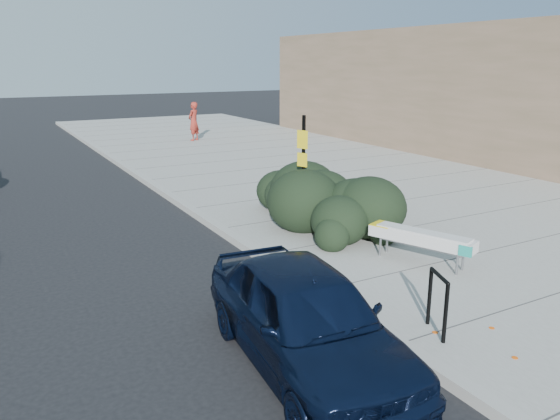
{
  "coord_description": "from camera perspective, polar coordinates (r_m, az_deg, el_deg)",
  "views": [
    {
      "loc": [
        -4.68,
        -6.96,
        3.82
      ],
      "look_at": [
        0.38,
        2.04,
        1.0
      ],
      "focal_mm": 35.0,
      "sensor_mm": 36.0,
      "label": 1
    }
  ],
  "objects": [
    {
      "name": "bike_rack",
      "position": [
        7.89,
        16.17,
        -8.8
      ],
      "size": [
        0.26,
        0.57,
        0.88
      ],
      "rotation": [
        0.0,
        0.0,
        -0.38
      ],
      "color": "black",
      "rests_on": "sidewalk_near"
    },
    {
      "name": "hedge",
      "position": [
        12.82,
        4.5,
        2.22
      ],
      "size": [
        2.38,
        4.3,
        1.56
      ],
      "primitive_type": "ellipsoid",
      "rotation": [
        0.0,
        0.0,
        0.07
      ],
      "color": "black",
      "rests_on": "sidewalk_near"
    },
    {
      "name": "bench",
      "position": [
        10.5,
        14.52,
        -2.87
      ],
      "size": [
        1.11,
        2.05,
        0.61
      ],
      "rotation": [
        0.0,
        0.0,
        0.37
      ],
      "color": "gray",
      "rests_on": "sidewalk_near"
    },
    {
      "name": "sidewalk_near",
      "position": [
        16.21,
        11.05,
        1.64
      ],
      "size": [
        11.2,
        50.0,
        0.15
      ],
      "primitive_type": "cube",
      "color": "gray",
      "rests_on": "ground"
    },
    {
      "name": "curb_near",
      "position": [
        13.37,
        -7.64,
        -1.07
      ],
      "size": [
        0.22,
        50.0,
        0.17
      ],
      "primitive_type": "cube",
      "color": "#9E9E99",
      "rests_on": "ground"
    },
    {
      "name": "sedan_navy",
      "position": [
        7.06,
        2.76,
        -11.12
      ],
      "size": [
        1.99,
        4.14,
        1.36
      ],
      "primitive_type": "imported",
      "rotation": [
        0.0,
        0.0,
        -0.1
      ],
      "color": "black",
      "rests_on": "ground"
    },
    {
      "name": "sign_post",
      "position": [
        12.35,
        2.42,
        4.84
      ],
      "size": [
        0.14,
        0.28,
        2.52
      ],
      "rotation": [
        0.0,
        0.0,
        0.35
      ],
      "color": "black",
      "rests_on": "sidewalk_near"
    },
    {
      "name": "ground",
      "position": [
        9.21,
        4.22,
        -9.25
      ],
      "size": [
        120.0,
        120.0,
        0.0
      ],
      "primitive_type": "plane",
      "color": "black",
      "rests_on": "ground"
    },
    {
      "name": "pedestrian",
      "position": [
        26.57,
        -9.01,
        9.14
      ],
      "size": [
        0.79,
        0.74,
        1.82
      ],
      "primitive_type": "imported",
      "rotation": [
        0.0,
        0.0,
        3.77
      ],
      "color": "maroon",
      "rests_on": "sidewalk_near"
    }
  ]
}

